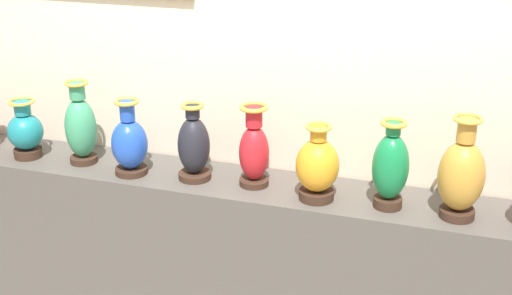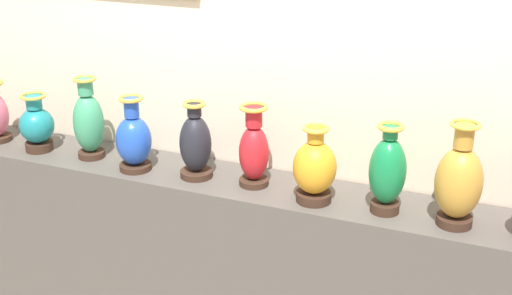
% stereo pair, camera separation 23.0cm
% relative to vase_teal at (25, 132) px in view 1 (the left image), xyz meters
% --- Properties ---
extents(display_shelf, '(4.06, 0.38, 1.05)m').
position_rel_vase_teal_xyz_m(display_shelf, '(1.19, 0.05, -0.66)').
color(display_shelf, '#4C4742').
rests_on(display_shelf, ground_plane).
extents(back_wall, '(6.79, 0.14, 2.94)m').
position_rel_vase_teal_xyz_m(back_wall, '(1.18, 0.30, 0.30)').
color(back_wall, beige).
rests_on(back_wall, ground_plane).
extents(vase_teal, '(0.18, 0.18, 0.30)m').
position_rel_vase_teal_xyz_m(vase_teal, '(0.00, 0.00, 0.00)').
color(vase_teal, '#382319').
rests_on(vase_teal, display_shelf).
extents(vase_jade, '(0.15, 0.15, 0.42)m').
position_rel_vase_teal_xyz_m(vase_jade, '(0.30, 0.03, 0.05)').
color(vase_jade, '#382319').
rests_on(vase_jade, display_shelf).
extents(vase_sapphire, '(0.17, 0.17, 0.37)m').
position_rel_vase_teal_xyz_m(vase_sapphire, '(0.59, -0.02, 0.02)').
color(vase_sapphire, '#382319').
rests_on(vase_sapphire, display_shelf).
extents(vase_onyx, '(0.15, 0.15, 0.37)m').
position_rel_vase_teal_xyz_m(vase_onyx, '(0.90, 0.02, 0.03)').
color(vase_onyx, '#382319').
rests_on(vase_onyx, display_shelf).
extents(vase_crimson, '(0.14, 0.14, 0.38)m').
position_rel_vase_teal_xyz_m(vase_crimson, '(1.19, 0.04, 0.04)').
color(vase_crimson, '#382319').
rests_on(vase_crimson, display_shelf).
extents(vase_amber, '(0.19, 0.19, 0.35)m').
position_rel_vase_teal_xyz_m(vase_amber, '(1.49, -0.02, 0.02)').
color(vase_amber, '#382319').
rests_on(vase_amber, display_shelf).
extents(vase_emerald, '(0.15, 0.15, 0.39)m').
position_rel_vase_teal_xyz_m(vase_emerald, '(1.80, -0.00, 0.05)').
color(vase_emerald, '#382319').
rests_on(vase_emerald, display_shelf).
extents(vase_ochre, '(0.19, 0.19, 0.44)m').
position_rel_vase_teal_xyz_m(vase_ochre, '(2.09, -0.01, 0.06)').
color(vase_ochre, '#382319').
rests_on(vase_ochre, display_shelf).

